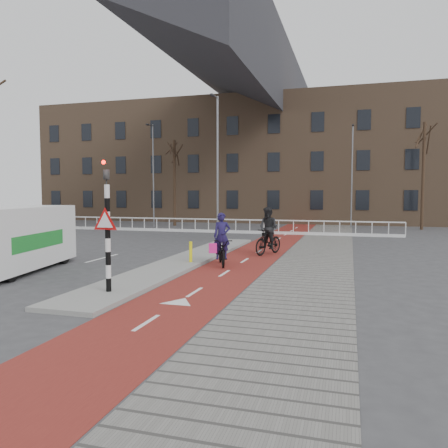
# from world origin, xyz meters

# --- Properties ---
(ground) EXTENTS (120.00, 120.00, 0.00)m
(ground) POSITION_xyz_m (0.00, 0.00, 0.00)
(ground) COLOR #38383A
(ground) RESTS_ON ground
(bike_lane) EXTENTS (2.50, 60.00, 0.01)m
(bike_lane) POSITION_xyz_m (1.50, 10.00, 0.01)
(bike_lane) COLOR maroon
(bike_lane) RESTS_ON ground
(sidewalk) EXTENTS (3.00, 60.00, 0.01)m
(sidewalk) POSITION_xyz_m (4.30, 10.00, 0.01)
(sidewalk) COLOR slate
(sidewalk) RESTS_ON ground
(curb_island) EXTENTS (1.80, 16.00, 0.12)m
(curb_island) POSITION_xyz_m (-0.70, 4.00, 0.06)
(curb_island) COLOR gray
(curb_island) RESTS_ON ground
(traffic_signal) EXTENTS (0.80, 0.80, 3.68)m
(traffic_signal) POSITION_xyz_m (-0.60, -2.02, 1.99)
(traffic_signal) COLOR black
(traffic_signal) RESTS_ON curb_island
(bollard) EXTENTS (0.12, 0.12, 0.79)m
(bollard) POSITION_xyz_m (-0.25, 3.39, 0.52)
(bollard) COLOR #FCF20E
(bollard) RESTS_ON curb_island
(cyclist_near) EXTENTS (1.35, 2.06, 2.02)m
(cyclist_near) POSITION_xyz_m (0.93, 3.61, 0.69)
(cyclist_near) COLOR black
(cyclist_near) RESTS_ON bike_lane
(cyclist_far) EXTENTS (1.31, 2.08, 2.14)m
(cyclist_far) POSITION_xyz_m (2.12, 7.04, 0.90)
(cyclist_far) COLOR black
(cyclist_far) RESTS_ON bike_lane
(van) EXTENTS (3.06, 5.61, 2.28)m
(van) POSITION_xyz_m (-5.79, 0.37, 1.20)
(van) COLOR silver
(van) RESTS_ON ground
(railing) EXTENTS (28.00, 0.10, 0.99)m
(railing) POSITION_xyz_m (-5.00, 17.00, 0.31)
(railing) COLOR silver
(railing) RESTS_ON ground
(townhouse_row) EXTENTS (46.00, 10.00, 15.90)m
(townhouse_row) POSITION_xyz_m (-3.00, 32.00, 7.81)
(townhouse_row) COLOR #7F6047
(townhouse_row) RESTS_ON ground
(tree_mid) EXTENTS (0.25, 0.25, 7.30)m
(tree_mid) POSITION_xyz_m (-8.89, 22.55, 3.65)
(tree_mid) COLOR black
(tree_mid) RESTS_ON ground
(tree_right) EXTENTS (0.23, 0.23, 8.13)m
(tree_right) POSITION_xyz_m (10.91, 23.77, 4.07)
(tree_right) COLOR black
(tree_right) RESTS_ON ground
(streetlight_near) EXTENTS (0.12, 0.12, 8.45)m
(streetlight_near) POSITION_xyz_m (-1.94, 12.51, 4.22)
(streetlight_near) COLOR slate
(streetlight_near) RESTS_ON ground
(streetlight_left) EXTENTS (0.12, 0.12, 8.46)m
(streetlight_left) POSITION_xyz_m (-10.20, 21.18, 4.23)
(streetlight_left) COLOR slate
(streetlight_left) RESTS_ON ground
(streetlight_right) EXTENTS (0.12, 0.12, 8.25)m
(streetlight_right) POSITION_xyz_m (5.72, 24.67, 4.13)
(streetlight_right) COLOR slate
(streetlight_right) RESTS_ON ground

